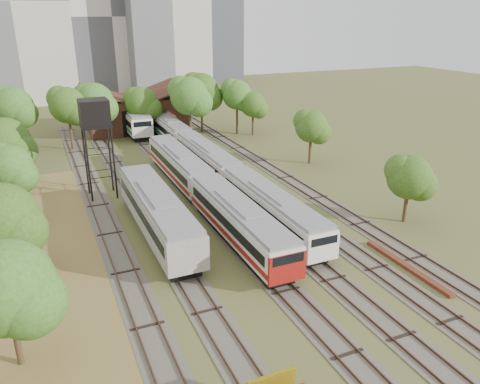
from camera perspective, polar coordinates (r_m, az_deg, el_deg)
name	(u,v)px	position (r m, az deg, el deg)	size (l,w,h in m)	color
ground	(335,309)	(32.96, 11.54, -13.80)	(240.00, 240.00, 0.00)	#475123
dry_grass_patch	(43,308)	(35.00, -22.93, -12.90)	(14.00, 60.00, 0.04)	brown
tracks	(202,190)	(52.65, -4.66, 0.26)	(24.60, 80.00, 0.19)	#4C473D
railcar_red_set	(204,189)	(47.42, -4.36, 0.33)	(2.95, 34.58, 3.64)	black
railcar_green_set	(207,159)	(57.96, -4.08, 4.09)	(2.80, 52.08, 3.46)	black
railcar_rear	(132,119)	(80.65, -13.02, 8.63)	(3.27, 16.08, 4.05)	black
old_grey_coach	(157,213)	(41.75, -10.04, -2.51)	(3.22, 18.00, 3.99)	black
water_tower	(95,116)	(50.63, -17.32, 8.89)	(3.02, 3.02, 10.46)	black
rail_pile_far	(407,267)	(39.02, 19.69, -8.56)	(0.57, 9.05, 0.29)	#602C1B
maintenance_shed	(135,112)	(82.64, -12.66, 9.49)	(16.45, 11.55, 7.58)	#3A1E15
tree_band_left	(2,175)	(46.37, -27.01, 1.87)	(7.25, 66.09, 8.28)	#382616
tree_band_far	(137,100)	(74.52, -12.50, 10.94)	(38.01, 11.73, 9.76)	#382616
tree_band_right	(312,130)	(60.25, 8.78, 7.46)	(5.79, 40.79, 7.06)	#382616
tower_left	(11,1)	(116.71, -26.18, 20.13)	(22.00, 16.00, 42.00)	#B8B0A1
tower_centre	(106,16)	(123.08, -16.07, 19.88)	(20.00, 18.00, 36.00)	beige
tower_far_right	(216,31)	(141.12, -2.92, 19.02)	(12.00, 12.00, 28.00)	#404248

